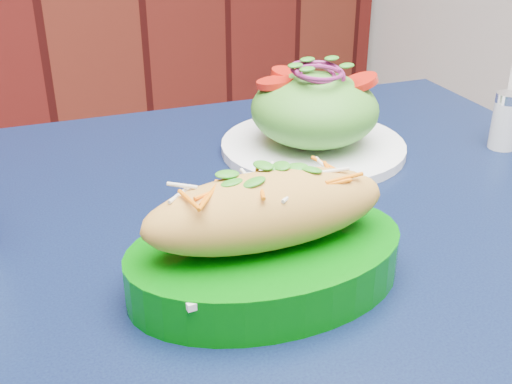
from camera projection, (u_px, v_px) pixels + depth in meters
cafe_table at (307, 299)px, 0.68m from camera, size 1.02×1.02×0.75m
banh_mi_basket at (266, 240)px, 0.54m from camera, size 0.28×0.22×0.11m
salad_plate at (314, 116)px, 0.80m from camera, size 0.23×0.23×0.12m
salt_shaker at (505, 121)px, 0.81m from camera, size 0.03×0.03×0.07m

